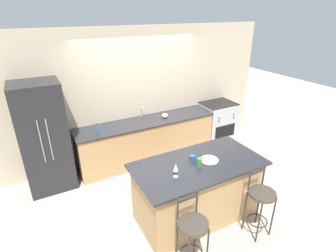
{
  "coord_description": "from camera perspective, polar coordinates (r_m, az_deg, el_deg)",
  "views": [
    {
      "loc": [
        -1.95,
        -4.16,
        2.99
      ],
      "look_at": [
        -0.01,
        -0.58,
        1.15
      ],
      "focal_mm": 28.0,
      "sensor_mm": 36.0,
      "label": 1
    }
  ],
  "objects": [
    {
      "name": "kitchen_island",
      "position": [
        4.1,
        6.39,
        -13.64
      ],
      "size": [
        1.91,
        0.99,
        0.95
      ],
      "color": "tan",
      "rests_on": "ground_plane"
    },
    {
      "name": "bar_stool_far",
      "position": [
        3.95,
        19.5,
        -14.95
      ],
      "size": [
        0.37,
        0.37,
        1.03
      ],
      "color": "#332D28",
      "rests_on": "ground_plane"
    },
    {
      "name": "wall_back",
      "position": [
        5.51,
        -6.4,
        6.82
      ],
      "size": [
        6.0,
        0.07,
        2.7
      ],
      "color": "beige",
      "rests_on": "ground_plane"
    },
    {
      "name": "pumpkin_decoration",
      "position": [
        5.47,
        -0.7,
        2.3
      ],
      "size": [
        0.13,
        0.13,
        0.12
      ],
      "color": "beige",
      "rests_on": "back_counter"
    },
    {
      "name": "tumbler_cup",
      "position": [
        3.73,
        6.8,
        -7.87
      ],
      "size": [
        0.07,
        0.07,
        0.13
      ],
      "color": "#3D934C",
      "rests_on": "kitchen_island"
    },
    {
      "name": "sink_faucet",
      "position": [
        5.5,
        -5.71,
        3.28
      ],
      "size": [
        0.02,
        0.13,
        0.22
      ],
      "color": "#ADAFB5",
      "rests_on": "back_counter"
    },
    {
      "name": "soap_bottle",
      "position": [
        4.98,
        -15.23,
        -0.58
      ],
      "size": [
        0.06,
        0.06,
        0.18
      ],
      "color": "teal",
      "rests_on": "back_counter"
    },
    {
      "name": "refrigerator",
      "position": [
        4.95,
        -25.3,
        -2.29
      ],
      "size": [
        0.76,
        0.71,
        1.94
      ],
      "color": "#232326",
      "rests_on": "ground_plane"
    },
    {
      "name": "back_counter",
      "position": [
        5.56,
        -4.64,
        -2.99
      ],
      "size": [
        2.91,
        0.71,
        0.89
      ],
      "color": "tan",
      "rests_on": "ground_plane"
    },
    {
      "name": "dinner_plate",
      "position": [
        3.91,
        8.98,
        -7.27
      ],
      "size": [
        0.27,
        0.27,
        0.02
      ],
      "color": "beige",
      "rests_on": "kitchen_island"
    },
    {
      "name": "coffee_mug",
      "position": [
        3.85,
        5.39,
        -7.01
      ],
      "size": [
        0.11,
        0.08,
        0.09
      ],
      "color": "#335689",
      "rests_on": "kitchen_island"
    },
    {
      "name": "bar_stool_near",
      "position": [
        3.35,
        5.31,
        -21.83
      ],
      "size": [
        0.37,
        0.37,
        1.03
      ],
      "color": "#332D28",
      "rests_on": "ground_plane"
    },
    {
      "name": "ground_plane",
      "position": [
        5.48,
        -2.78,
        -8.81
      ],
      "size": [
        18.0,
        18.0,
        0.0
      ],
      "primitive_type": "plane",
      "color": "beige"
    },
    {
      "name": "oven_range",
      "position": [
        6.45,
        10.6,
        0.92
      ],
      "size": [
        0.77,
        0.65,
        0.96
      ],
      "color": "#B7B7BC",
      "rests_on": "ground_plane"
    },
    {
      "name": "wine_glass",
      "position": [
        3.45,
        1.68,
        -9.04
      ],
      "size": [
        0.07,
        0.07,
        0.2
      ],
      "color": "white",
      "rests_on": "kitchen_island"
    }
  ]
}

